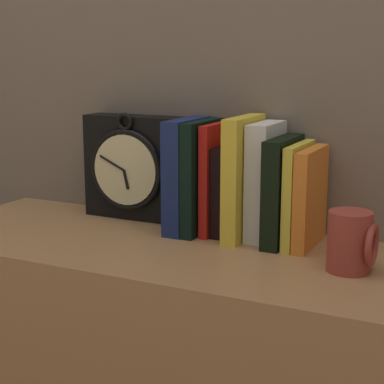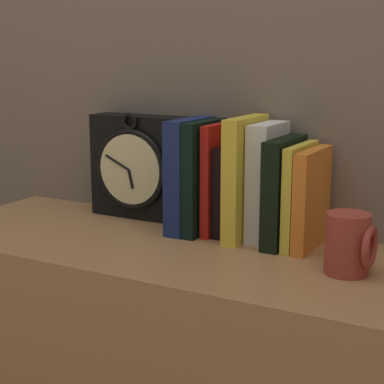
{
  "view_description": "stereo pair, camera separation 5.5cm",
  "coord_description": "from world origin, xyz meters",
  "px_view_note": "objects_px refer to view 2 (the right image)",
  "views": [
    {
      "loc": [
        0.5,
        -1.02,
        1.25
      ],
      "look_at": [
        0.0,
        0.0,
        1.0
      ],
      "focal_mm": 60.0,
      "sensor_mm": 36.0,
      "label": 1
    },
    {
      "loc": [
        0.55,
        -1.0,
        1.25
      ],
      "look_at": [
        0.0,
        0.0,
        1.0
      ],
      "focal_mm": 60.0,
      "sensor_mm": 36.0,
      "label": 2
    }
  ],
  "objects_px": {
    "book_slot7_yellow": "(300,196)",
    "mug": "(349,244)",
    "book_slot5_white": "(267,182)",
    "book_slot3_black": "(232,190)",
    "book_slot4_yellow": "(245,178)",
    "book_slot1_black": "(204,177)",
    "book_slot6_black": "(284,192)",
    "book_slot0_navy": "(190,175)",
    "book_slot8_orange": "(312,199)",
    "book_slot2_red": "(219,179)",
    "clock": "(139,167)"
  },
  "relations": [
    {
      "from": "book_slot7_yellow",
      "to": "mug",
      "type": "bearing_deg",
      "value": -41.75
    },
    {
      "from": "book_slot5_white",
      "to": "book_slot3_black",
      "type": "bearing_deg",
      "value": 179.39
    },
    {
      "from": "book_slot5_white",
      "to": "book_slot7_yellow",
      "type": "relative_size",
      "value": 1.18
    },
    {
      "from": "book_slot4_yellow",
      "to": "book_slot1_black",
      "type": "bearing_deg",
      "value": 178.96
    },
    {
      "from": "book_slot6_black",
      "to": "mug",
      "type": "distance_m",
      "value": 0.2
    },
    {
      "from": "book_slot0_navy",
      "to": "book_slot7_yellow",
      "type": "relative_size",
      "value": 1.18
    },
    {
      "from": "book_slot0_navy",
      "to": "book_slot5_white",
      "type": "bearing_deg",
      "value": 4.97
    },
    {
      "from": "book_slot0_navy",
      "to": "book_slot8_orange",
      "type": "distance_m",
      "value": 0.26
    },
    {
      "from": "book_slot7_yellow",
      "to": "mug",
      "type": "height_order",
      "value": "book_slot7_yellow"
    },
    {
      "from": "book_slot2_red",
      "to": "book_slot5_white",
      "type": "height_order",
      "value": "book_slot5_white"
    },
    {
      "from": "book_slot5_white",
      "to": "book_slot7_yellow",
      "type": "distance_m",
      "value": 0.07
    },
    {
      "from": "book_slot2_red",
      "to": "book_slot5_white",
      "type": "xyz_separation_m",
      "value": [
        0.1,
        0.0,
        0.0
      ]
    },
    {
      "from": "book_slot0_navy",
      "to": "book_slot2_red",
      "type": "relative_size",
      "value": 1.03
    },
    {
      "from": "book_slot1_black",
      "to": "book_slot8_orange",
      "type": "xyz_separation_m",
      "value": [
        0.22,
        -0.0,
        -0.02
      ]
    },
    {
      "from": "book_slot1_black",
      "to": "book_slot4_yellow",
      "type": "distance_m",
      "value": 0.09
    },
    {
      "from": "book_slot0_navy",
      "to": "book_slot1_black",
      "type": "height_order",
      "value": "book_slot0_navy"
    },
    {
      "from": "clock",
      "to": "book_slot7_yellow",
      "type": "relative_size",
      "value": 1.22
    },
    {
      "from": "clock",
      "to": "book_slot7_yellow",
      "type": "bearing_deg",
      "value": -5.36
    },
    {
      "from": "book_slot1_black",
      "to": "book_slot8_orange",
      "type": "distance_m",
      "value": 0.23
    },
    {
      "from": "book_slot4_yellow",
      "to": "book_slot7_yellow",
      "type": "relative_size",
      "value": 1.24
    },
    {
      "from": "book_slot7_yellow",
      "to": "book_slot8_orange",
      "type": "distance_m",
      "value": 0.02
    },
    {
      "from": "book_slot0_navy",
      "to": "book_slot7_yellow",
      "type": "height_order",
      "value": "book_slot0_navy"
    },
    {
      "from": "book_slot0_navy",
      "to": "book_slot6_black",
      "type": "height_order",
      "value": "book_slot0_navy"
    },
    {
      "from": "book_slot4_yellow",
      "to": "book_slot8_orange",
      "type": "distance_m",
      "value": 0.14
    },
    {
      "from": "clock",
      "to": "book_slot7_yellow",
      "type": "xyz_separation_m",
      "value": [
        0.38,
        -0.04,
        -0.02
      ]
    },
    {
      "from": "book_slot6_black",
      "to": "book_slot7_yellow",
      "type": "height_order",
      "value": "book_slot6_black"
    },
    {
      "from": "book_slot2_red",
      "to": "book_slot4_yellow",
      "type": "xyz_separation_m",
      "value": [
        0.06,
        -0.01,
        0.01
      ]
    },
    {
      "from": "book_slot2_red",
      "to": "book_slot5_white",
      "type": "relative_size",
      "value": 0.97
    },
    {
      "from": "book_slot2_red",
      "to": "mug",
      "type": "relative_size",
      "value": 2.17
    },
    {
      "from": "book_slot1_black",
      "to": "book_slot2_red",
      "type": "relative_size",
      "value": 1.02
    },
    {
      "from": "book_slot4_yellow",
      "to": "book_slot8_orange",
      "type": "height_order",
      "value": "book_slot4_yellow"
    },
    {
      "from": "clock",
      "to": "book_slot5_white",
      "type": "distance_m",
      "value": 0.31
    },
    {
      "from": "book_slot2_red",
      "to": "book_slot8_orange",
      "type": "bearing_deg",
      "value": -2.86
    },
    {
      "from": "book_slot3_black",
      "to": "book_slot4_yellow",
      "type": "distance_m",
      "value": 0.05
    },
    {
      "from": "mug",
      "to": "clock",
      "type": "bearing_deg",
      "value": 163.64
    },
    {
      "from": "clock",
      "to": "book_slot0_navy",
      "type": "relative_size",
      "value": 1.03
    },
    {
      "from": "book_slot1_black",
      "to": "mug",
      "type": "bearing_deg",
      "value": -19.0
    },
    {
      "from": "book_slot1_black",
      "to": "book_slot7_yellow",
      "type": "height_order",
      "value": "book_slot1_black"
    },
    {
      "from": "book_slot0_navy",
      "to": "book_slot4_yellow",
      "type": "distance_m",
      "value": 0.12
    },
    {
      "from": "book_slot1_black",
      "to": "clock",
      "type": "bearing_deg",
      "value": 168.59
    },
    {
      "from": "book_slot4_yellow",
      "to": "book_slot7_yellow",
      "type": "bearing_deg",
      "value": 1.24
    },
    {
      "from": "book_slot0_navy",
      "to": "book_slot4_yellow",
      "type": "bearing_deg",
      "value": -0.25
    },
    {
      "from": "book_slot5_white",
      "to": "mug",
      "type": "height_order",
      "value": "book_slot5_white"
    },
    {
      "from": "book_slot3_black",
      "to": "book_slot6_black",
      "type": "height_order",
      "value": "book_slot6_black"
    },
    {
      "from": "book_slot3_black",
      "to": "book_slot6_black",
      "type": "relative_size",
      "value": 0.88
    },
    {
      "from": "book_slot2_red",
      "to": "book_slot3_black",
      "type": "relative_size",
      "value": 1.24
    },
    {
      "from": "book_slot1_black",
      "to": "book_slot3_black",
      "type": "bearing_deg",
      "value": 14.27
    },
    {
      "from": "book_slot2_red",
      "to": "book_slot7_yellow",
      "type": "relative_size",
      "value": 1.15
    },
    {
      "from": "book_slot1_black",
      "to": "mug",
      "type": "distance_m",
      "value": 0.35
    },
    {
      "from": "book_slot6_black",
      "to": "book_slot7_yellow",
      "type": "bearing_deg",
      "value": 4.76
    }
  ]
}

